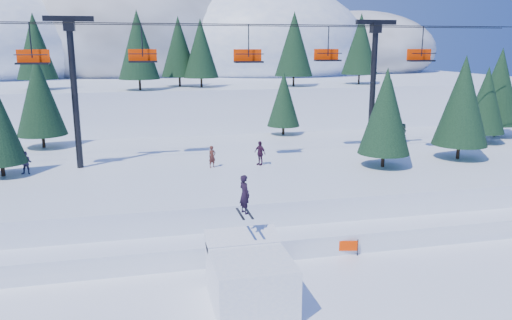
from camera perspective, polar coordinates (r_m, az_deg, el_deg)
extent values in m
plane|color=white|center=(21.47, 1.35, -17.38)|extent=(160.00, 160.00, 0.00)
cube|color=white|center=(37.49, -5.49, -1.98)|extent=(70.00, 22.00, 2.50)
cube|color=white|center=(28.29, -2.71, -8.42)|extent=(70.00, 6.00, 1.10)
cube|color=white|center=(86.43, -10.00, 7.47)|extent=(110.00, 60.00, 6.00)
ellipsoid|color=#605B59|center=(96.00, -14.28, 13.93)|extent=(44.00, 39.60, 26.40)
ellipsoid|color=white|center=(90.83, 1.43, 13.23)|extent=(34.00, 30.60, 19.72)
ellipsoid|color=#605B59|center=(103.19, 11.63, 12.21)|extent=(30.00, 27.00, 15.00)
cylinder|color=black|center=(58.37, -13.13, 8.40)|extent=(0.26, 0.26, 1.23)
cone|color=#1B3D20|center=(58.22, -13.35, 12.71)|extent=(4.57, 4.57, 7.56)
cylinder|color=black|center=(61.42, -6.25, 8.81)|extent=(0.26, 0.26, 1.13)
cone|color=#1B3D20|center=(61.27, -6.35, 12.59)|extent=(4.21, 4.21, 6.97)
cylinder|color=black|center=(62.74, 4.31, 8.99)|extent=(0.26, 0.26, 1.26)
cone|color=#1B3D20|center=(62.60, 4.38, 13.09)|extent=(4.67, 4.67, 7.72)
cylinder|color=black|center=(62.47, -23.58, 7.92)|extent=(0.26, 0.26, 1.19)
cone|color=#1B3D20|center=(62.33, -23.93, 11.82)|extent=(4.43, 4.43, 7.33)
cylinder|color=black|center=(67.73, 11.68, 9.05)|extent=(0.26, 0.26, 1.26)
cone|color=#1B3D20|center=(67.60, 11.85, 12.86)|extent=(4.69, 4.69, 7.75)
cylinder|color=black|center=(63.23, -8.70, 8.88)|extent=(0.26, 0.26, 1.18)
cone|color=#1B3D20|center=(63.09, -8.84, 12.70)|extent=(4.39, 4.39, 7.25)
cube|color=white|center=(21.82, -0.66, -13.54)|extent=(3.29, 4.06, 2.22)
cube|color=white|center=(22.90, -1.62, -9.04)|extent=(3.29, 1.42, 0.79)
imported|color=black|center=(22.07, -1.33, -3.93)|extent=(0.62, 0.75, 1.76)
cube|color=black|center=(22.31, -1.82, -6.16)|extent=(0.11, 1.65, 0.03)
cube|color=black|center=(22.38, -0.81, -6.09)|extent=(0.11, 1.65, 0.03)
cylinder|color=black|center=(36.37, -20.00, 6.86)|extent=(0.44, 0.44, 10.00)
cube|color=black|center=(36.26, -20.64, 14.89)|extent=(3.20, 0.35, 0.35)
cube|color=black|center=(36.24, -20.58, 14.18)|extent=(0.70, 0.70, 0.70)
cylinder|color=black|center=(40.19, 13.18, 7.79)|extent=(0.44, 0.44, 10.00)
cube|color=black|center=(40.10, 13.56, 15.06)|extent=(3.20, 0.35, 0.35)
cube|color=black|center=(40.08, 13.53, 14.42)|extent=(0.70, 0.70, 0.70)
cylinder|color=black|center=(35.42, -2.29, 15.25)|extent=(46.00, 0.06, 0.06)
cylinder|color=black|center=(37.78, -3.00, 15.09)|extent=(46.00, 0.06, 0.06)
cylinder|color=black|center=(35.37, -24.38, 12.37)|extent=(0.08, 0.08, 2.20)
cube|color=black|center=(35.39, -24.16, 10.03)|extent=(2.00, 0.75, 0.12)
cube|color=#FD3300|center=(35.75, -24.11, 10.78)|extent=(2.00, 0.10, 0.85)
cylinder|color=black|center=(35.03, -24.35, 10.90)|extent=(2.00, 0.06, 0.06)
cylinder|color=black|center=(37.16, -12.90, 13.14)|extent=(0.08, 0.08, 2.20)
cube|color=black|center=(37.17, -12.79, 10.91)|extent=(2.00, 0.75, 0.12)
cube|color=#FD3300|center=(37.54, -12.83, 11.61)|extent=(2.00, 0.10, 0.85)
cylinder|color=black|center=(36.81, -12.83, 11.74)|extent=(2.00, 0.06, 0.06)
cylinder|color=black|center=(35.56, -0.85, 13.48)|extent=(0.08, 0.08, 2.20)
cube|color=black|center=(35.58, -0.84, 11.14)|extent=(2.00, 0.75, 0.12)
cube|color=#FD3300|center=(35.94, -0.98, 11.88)|extent=(2.00, 0.10, 0.85)
cylinder|color=black|center=(35.22, -0.72, 12.02)|extent=(2.00, 0.06, 0.06)
cylinder|color=black|center=(39.83, 8.27, 13.28)|extent=(0.08, 0.08, 2.20)
cube|color=black|center=(39.84, 8.21, 11.20)|extent=(2.00, 0.75, 0.12)
cube|color=#FD3300|center=(40.19, 8.03, 11.86)|extent=(2.00, 0.10, 0.85)
cylinder|color=black|center=(39.50, 8.42, 11.98)|extent=(2.00, 0.06, 0.06)
cylinder|color=black|center=(40.58, 18.50, 12.76)|extent=(0.08, 0.08, 2.20)
cube|color=black|center=(40.59, 18.35, 10.72)|extent=(2.00, 0.75, 0.12)
cube|color=#FD3300|center=(40.91, 18.12, 11.38)|extent=(2.00, 0.10, 0.85)
cylinder|color=black|center=(40.28, 18.67, 11.47)|extent=(2.00, 0.06, 0.06)
cylinder|color=black|center=(40.70, 22.09, 0.89)|extent=(0.26, 0.26, 1.08)
cone|color=#1B3D20|center=(40.14, 22.56, 6.29)|extent=(4.02, 4.02, 6.65)
cylinder|color=black|center=(48.24, 24.45, 2.33)|extent=(0.26, 0.26, 0.93)
cone|color=#1B3D20|center=(47.81, 24.81, 6.26)|extent=(3.47, 3.47, 5.73)
cylinder|color=black|center=(52.35, 25.60, 3.09)|extent=(0.26, 0.26, 1.15)
cone|color=#1B3D20|center=(51.90, 26.04, 7.57)|extent=(4.28, 4.28, 7.08)
cylinder|color=black|center=(47.50, 14.87, 2.81)|extent=(0.26, 0.26, 0.77)
cone|color=#1B3D20|center=(47.12, 15.06, 6.09)|extent=(2.85, 2.85, 4.71)
cylinder|color=black|center=(45.54, -23.11, 1.99)|extent=(0.26, 0.26, 1.08)
cone|color=#1B3D20|center=(45.04, -23.55, 6.81)|extent=(4.02, 4.02, 6.64)
cylinder|color=black|center=(48.28, 3.13, 3.42)|extent=(0.26, 0.26, 0.84)
cone|color=#1B3D20|center=(47.88, 3.18, 6.97)|extent=(3.12, 3.12, 5.16)
cylinder|color=black|center=(36.70, -26.96, -0.97)|extent=(0.26, 0.26, 0.86)
cylinder|color=black|center=(36.31, 14.29, 0.00)|extent=(0.26, 0.26, 0.97)
cone|color=#1B3D20|center=(35.72, 14.59, 5.44)|extent=(3.61, 3.61, 5.97)
imported|color=#2F2943|center=(36.40, -24.81, -0.30)|extent=(0.84, 0.70, 1.56)
imported|color=#37182F|center=(35.64, 0.45, 0.81)|extent=(0.91, 1.09, 1.75)
imported|color=#50241C|center=(35.05, -5.04, 0.38)|extent=(0.67, 0.58, 1.54)
imported|color=#1D3223|center=(45.79, 16.43, 2.96)|extent=(0.99, 0.97, 1.72)
cylinder|color=black|center=(26.77, 5.60, -9.98)|extent=(0.06, 0.06, 0.90)
cylinder|color=black|center=(27.25, 11.54, -9.77)|extent=(0.06, 0.06, 0.90)
cube|color=#FD3300|center=(26.94, 8.60, -9.69)|extent=(2.75, 0.60, 0.55)
cylinder|color=black|center=(28.72, 11.32, -8.55)|extent=(0.06, 0.06, 0.90)
cylinder|color=black|center=(30.14, 16.00, -7.77)|extent=(0.06, 0.06, 0.90)
cube|color=#FD3300|center=(29.37, 13.73, -7.98)|extent=(2.79, 0.30, 0.55)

